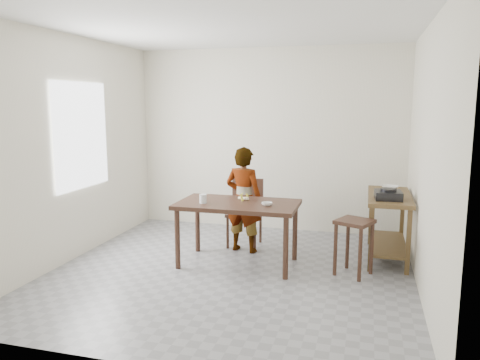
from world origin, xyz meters
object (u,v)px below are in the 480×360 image
(prep_counter, at_px, (388,226))
(dining_chair, at_px, (244,213))
(child, at_px, (244,200))
(dining_table, at_px, (238,233))
(stool, at_px, (354,247))

(prep_counter, relative_size, dining_chair, 1.36)
(prep_counter, bearing_deg, child, -173.67)
(dining_table, height_order, dining_chair, dining_chair)
(dining_table, height_order, child, child)
(stool, bearing_deg, prep_counter, 61.18)
(child, bearing_deg, prep_counter, -162.74)
(stool, bearing_deg, child, 160.28)
(dining_table, distance_m, dining_chair, 0.75)
(prep_counter, relative_size, stool, 1.91)
(child, bearing_deg, dining_table, 107.78)
(dining_table, distance_m, child, 0.59)
(prep_counter, xyz_separation_m, dining_chair, (-1.83, 0.04, 0.04))
(dining_table, height_order, stool, dining_table)
(stool, bearing_deg, dining_chair, 153.14)
(prep_counter, distance_m, dining_chair, 1.83)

